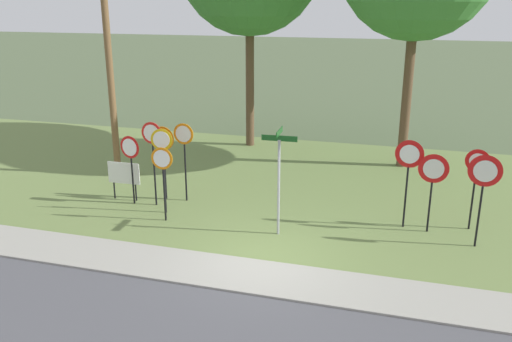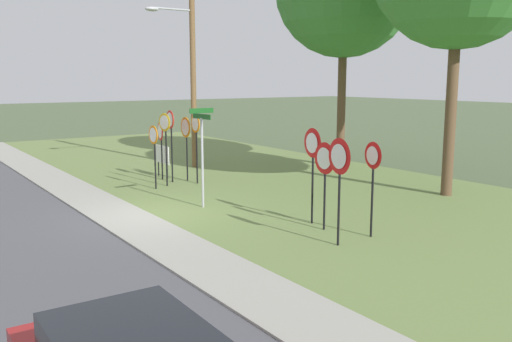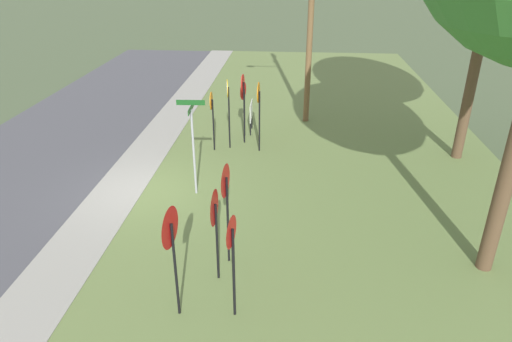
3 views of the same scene
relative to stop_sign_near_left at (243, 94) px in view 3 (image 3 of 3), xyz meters
The scene contains 16 objects.
ground_plane 5.40m from the stop_sign_near_left, 32.47° to the right, with size 160.00×160.00×0.00m, color #4C5B3D.
sidewalk_strip 5.83m from the stop_sign_near_left, 39.53° to the right, with size 44.00×1.60×0.06m, color #99968C.
grass_median 5.72m from the stop_sign_near_left, 37.94° to the left, with size 44.00×12.00×0.04m, color olive.
stop_sign_near_left is the anchor object (origin of this frame).
stop_sign_near_right 0.76m from the stop_sign_near_left, 41.00° to the right, with size 0.64×0.14×2.62m.
stop_sign_far_left 1.38m from the stop_sign_near_left, 51.96° to the right, with size 0.65×0.10×2.23m.
stop_sign_far_center 0.81m from the stop_sign_near_left, behind, with size 0.70×0.16×2.21m.
stop_sign_far_right 0.62m from the stop_sign_near_left, 83.30° to the left, with size 0.77×0.10×2.42m.
stop_sign_center_tall 1.00m from the stop_sign_near_left, 39.84° to the left, with size 0.67×0.10×2.55m.
yield_sign_near_left 8.21m from the stop_sign_near_left, ahead, with size 0.81×0.11×2.26m.
yield_sign_near_right 9.37m from the stop_sign_near_left, ahead, with size 0.65×0.14×2.34m.
yield_sign_far_left 9.40m from the stop_sign_near_left, ahead, with size 0.83×0.13×2.51m.
yield_sign_far_right 7.55m from the stop_sign_near_left, ahead, with size 0.78×0.13×2.56m.
street_name_post 4.35m from the stop_sign_near_left, 13.67° to the right, with size 0.96×0.82×2.98m.
utility_pole 4.70m from the stop_sign_near_left, 139.87° to the left, with size 2.10×2.22×9.24m.
notice_board 1.62m from the stop_sign_near_left, behind, with size 1.10×0.06×1.25m.
Camera 3 is at (12.27, 4.53, 6.83)m, focal length 32.15 mm.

